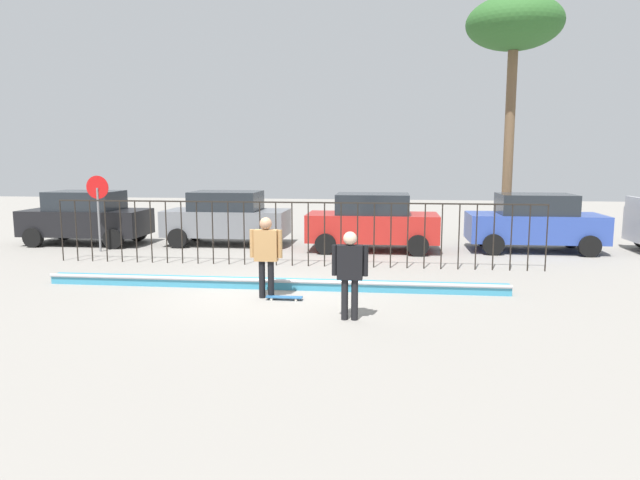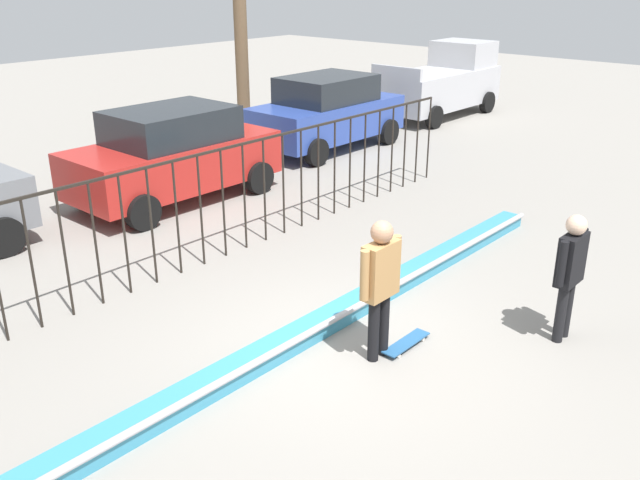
# 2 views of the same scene
# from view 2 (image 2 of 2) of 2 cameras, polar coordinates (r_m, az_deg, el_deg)

# --- Properties ---
(ground_plane) EXTENTS (60.00, 60.00, 0.00)m
(ground_plane) POSITION_cam_2_polar(r_m,az_deg,el_deg) (8.79, 2.78, -9.06)
(ground_plane) COLOR gray
(bowl_coping_ledge) EXTENTS (11.00, 0.40, 0.27)m
(bowl_coping_ledge) POSITION_cam_2_polar(r_m,az_deg,el_deg) (9.06, -0.15, -7.14)
(bowl_coping_ledge) COLOR teal
(bowl_coping_ledge) RESTS_ON ground
(perimeter_fence) EXTENTS (14.04, 0.04, 1.84)m
(perimeter_fence) POSITION_cam_2_polar(r_m,az_deg,el_deg) (10.64, -11.92, 2.85)
(perimeter_fence) COLOR black
(perimeter_fence) RESTS_ON ground
(skateboarder) EXTENTS (0.73, 0.27, 1.80)m
(skateboarder) POSITION_cam_2_polar(r_m,az_deg,el_deg) (8.15, 5.05, -3.16)
(skateboarder) COLOR black
(skateboarder) RESTS_ON ground
(skateboard) EXTENTS (0.80, 0.20, 0.07)m
(skateboard) POSITION_cam_2_polar(r_m,az_deg,el_deg) (8.86, 7.19, -8.51)
(skateboard) COLOR #26598C
(skateboard) RESTS_ON ground
(camera_operator) EXTENTS (0.69, 0.26, 1.71)m
(camera_operator) POSITION_cam_2_polar(r_m,az_deg,el_deg) (9.11, 20.15, -2.08)
(camera_operator) COLOR black
(camera_operator) RESTS_ON ground
(parked_car_red) EXTENTS (4.30, 2.12, 1.90)m
(parked_car_red) POSITION_cam_2_polar(r_m,az_deg,el_deg) (14.25, -12.14, 7.00)
(parked_car_red) COLOR #B2231E
(parked_car_red) RESTS_ON ground
(parked_car_blue) EXTENTS (4.30, 2.12, 1.90)m
(parked_car_blue) POSITION_cam_2_polar(r_m,az_deg,el_deg) (18.14, 0.57, 10.63)
(parked_car_blue) COLOR #2D479E
(parked_car_blue) RESTS_ON ground
(pickup_truck) EXTENTS (4.70, 2.12, 2.24)m
(pickup_truck) POSITION_cam_2_polar(r_m,az_deg,el_deg) (22.79, 10.10, 12.79)
(pickup_truck) COLOR #B7B7BC
(pickup_truck) RESTS_ON ground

